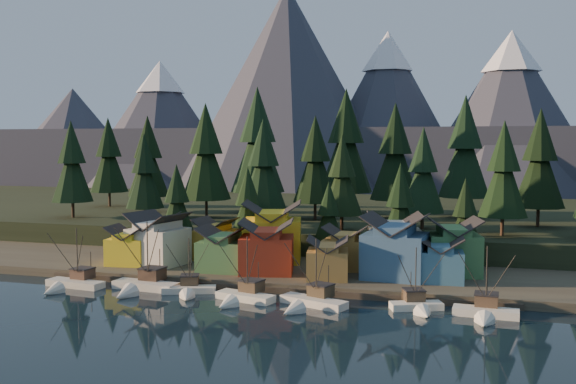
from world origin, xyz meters
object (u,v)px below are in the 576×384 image
(boat_4, at_px, (309,294))
(house_front_0, at_px, (129,244))
(boat_0, at_px, (70,277))
(boat_6, at_px, (486,303))
(house_back_1, at_px, (215,238))
(house_front_1, at_px, (158,237))
(boat_1, at_px, (141,277))
(house_back_0, at_px, (158,234))
(boat_2, at_px, (188,283))
(boat_5, at_px, (418,297))
(boat_3, at_px, (241,289))

(boat_4, distance_m, house_front_0, 42.06)
(boat_0, height_order, boat_6, boat_0)
(house_back_1, bearing_deg, house_front_0, -140.69)
(boat_0, height_order, house_front_1, house_front_1)
(boat_1, xyz_separation_m, boat_4, (29.21, -2.23, -0.31))
(boat_0, xyz_separation_m, house_back_0, (4.00, 23.58, 4.14))
(boat_6, bearing_deg, boat_2, -178.44)
(boat_1, height_order, boat_5, boat_1)
(house_front_1, xyz_separation_m, house_back_0, (-3.84, 7.28, -0.52))
(house_back_1, bearing_deg, boat_4, -38.98)
(boat_2, xyz_separation_m, boat_5, (36.56, 0.14, 0.18))
(boat_6, bearing_deg, boat_4, -173.92)
(boat_3, bearing_deg, boat_4, 13.65)
(boat_6, distance_m, house_front_0, 65.77)
(boat_6, relative_size, house_front_1, 0.98)
(boat_6, bearing_deg, house_back_0, 163.01)
(house_front_0, bearing_deg, boat_6, -17.59)
(boat_0, distance_m, house_back_0, 24.28)
(boat_6, bearing_deg, boat_3, -175.11)
(boat_0, bearing_deg, house_front_0, 86.24)
(boat_2, relative_size, house_back_1, 1.23)
(boat_5, height_order, house_back_0, house_back_0)
(boat_5, bearing_deg, boat_4, 167.75)
(boat_1, bearing_deg, boat_5, 5.18)
(boat_1, xyz_separation_m, boat_6, (54.39, -0.84, -0.19))
(boat_1, xyz_separation_m, boat_3, (18.41, -2.08, -0.22))
(house_front_1, distance_m, house_back_0, 8.24)
(boat_2, xyz_separation_m, boat_3, (9.99, -2.33, 0.23))
(boat_3, bearing_deg, boat_0, -166.27)
(boat_4, height_order, house_back_0, house_back_0)
(boat_0, distance_m, boat_5, 57.43)
(house_front_1, bearing_deg, house_back_1, 55.71)
(boat_0, relative_size, house_front_1, 1.04)
(boat_6, bearing_deg, boat_1, -177.97)
(boat_1, bearing_deg, house_front_1, 112.05)
(boat_3, bearing_deg, boat_5, 19.76)
(boat_5, distance_m, house_front_1, 51.77)
(house_front_1, bearing_deg, boat_5, -3.03)
(boat_2, xyz_separation_m, boat_6, (45.97, -1.09, 0.27))
(house_front_1, bearing_deg, boat_3, -23.01)
(boat_5, bearing_deg, boat_2, 158.54)
(house_front_1, relative_size, house_back_1, 1.39)
(boat_0, height_order, boat_3, boat_3)
(boat_5, height_order, boat_6, boat_6)
(boat_0, xyz_separation_m, boat_1, (12.41, 1.68, 0.33))
(house_front_1, bearing_deg, boat_6, -1.69)
(boat_5, bearing_deg, boat_3, 163.62)
(boat_3, height_order, boat_4, boat_4)
(boat_0, relative_size, boat_2, 1.17)
(boat_4, xyz_separation_m, house_front_0, (-39.03, 15.32, 3.33))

